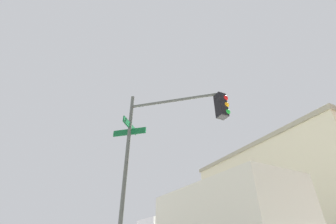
% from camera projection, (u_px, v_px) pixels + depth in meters
% --- Properties ---
extents(traffic_signal_near, '(2.48, 2.86, 6.20)m').
position_uv_depth(traffic_signal_near, '(169.00, 140.00, 6.72)').
color(traffic_signal_near, '#474C47').
rests_on(traffic_signal_near, ground_plane).
extents(building_stucco, '(17.11, 20.84, 10.60)m').
position_uv_depth(building_stucco, '(331.00, 210.00, 23.80)').
color(building_stucco, beige).
rests_on(building_stucco, ground_plane).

